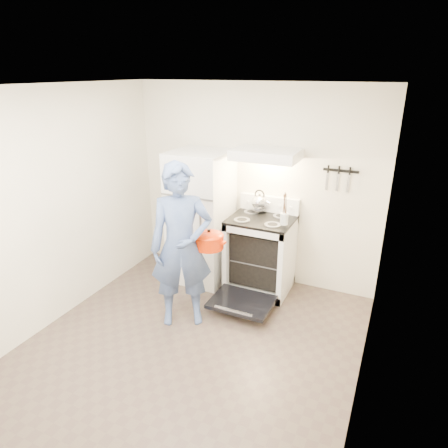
# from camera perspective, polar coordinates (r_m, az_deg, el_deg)

# --- Properties ---
(floor) EXTENTS (3.60, 3.60, 0.00)m
(floor) POSITION_cam_1_polar(r_m,az_deg,el_deg) (4.19, -5.34, -17.63)
(floor) COLOR #4D4034
(floor) RESTS_ON ground
(back_wall) EXTENTS (3.20, 0.02, 2.50)m
(back_wall) POSITION_cam_1_polar(r_m,az_deg,el_deg) (5.09, 4.29, 5.51)
(back_wall) COLOR silver
(back_wall) RESTS_ON ground
(refrigerator) EXTENTS (0.70, 0.70, 1.70)m
(refrigerator) POSITION_cam_1_polar(r_m,az_deg,el_deg) (5.13, -3.29, 0.98)
(refrigerator) COLOR white
(refrigerator) RESTS_ON floor
(stove_body) EXTENTS (0.76, 0.65, 0.92)m
(stove_body) POSITION_cam_1_polar(r_m,az_deg,el_deg) (5.00, 5.20, -4.46)
(stove_body) COLOR white
(stove_body) RESTS_ON floor
(cooktop) EXTENTS (0.76, 0.65, 0.03)m
(cooktop) POSITION_cam_1_polar(r_m,az_deg,el_deg) (4.82, 5.39, 0.64)
(cooktop) COLOR black
(cooktop) RESTS_ON stove_body
(backsplash) EXTENTS (0.76, 0.07, 0.20)m
(backsplash) POSITION_cam_1_polar(r_m,az_deg,el_deg) (5.04, 6.52, 2.90)
(backsplash) COLOR white
(backsplash) RESTS_ON cooktop
(oven_door) EXTENTS (0.70, 0.54, 0.04)m
(oven_door) POSITION_cam_1_polar(r_m,az_deg,el_deg) (4.68, 2.55, -11.06)
(oven_door) COLOR black
(oven_door) RESTS_ON floor
(oven_rack) EXTENTS (0.60, 0.52, 0.01)m
(oven_rack) POSITION_cam_1_polar(r_m,az_deg,el_deg) (5.01, 5.20, -4.67)
(oven_rack) COLOR slate
(oven_rack) RESTS_ON stove_body
(range_hood) EXTENTS (0.76, 0.50, 0.12)m
(range_hood) POSITION_cam_1_polar(r_m,az_deg,el_deg) (4.67, 6.03, 9.86)
(range_hood) COLOR white
(range_hood) RESTS_ON back_wall
(knife_strip) EXTENTS (0.40, 0.02, 0.03)m
(knife_strip) POSITION_cam_1_polar(r_m,az_deg,el_deg) (4.75, 16.37, 7.32)
(knife_strip) COLOR black
(knife_strip) RESTS_ON back_wall
(pizza_stone) EXTENTS (0.32, 0.32, 0.02)m
(pizza_stone) POSITION_cam_1_polar(r_m,az_deg,el_deg) (4.97, 6.24, -4.79)
(pizza_stone) COLOR #8D674C
(pizza_stone) RESTS_ON oven_rack
(tea_kettle) EXTENTS (0.24, 0.20, 0.29)m
(tea_kettle) POSITION_cam_1_polar(r_m,az_deg,el_deg) (4.97, 5.08, 3.26)
(tea_kettle) COLOR #B7B7BC
(tea_kettle) RESTS_ON cooktop
(utensil_jar) EXTENTS (0.10, 0.10, 0.13)m
(utensil_jar) POSITION_cam_1_polar(r_m,az_deg,el_deg) (4.56, 8.60, 0.74)
(utensil_jar) COLOR silver
(utensil_jar) RESTS_ON cooktop
(person) EXTENTS (0.78, 0.70, 1.79)m
(person) POSITION_cam_1_polar(r_m,az_deg,el_deg) (4.19, -6.11, -3.25)
(person) COLOR navy
(person) RESTS_ON floor
(dutch_oven) EXTENTS (0.38, 0.31, 0.24)m
(dutch_oven) POSITION_cam_1_polar(r_m,az_deg,el_deg) (4.25, -2.15, -2.54)
(dutch_oven) COLOR red
(dutch_oven) RESTS_ON person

